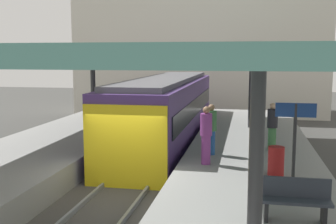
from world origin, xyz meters
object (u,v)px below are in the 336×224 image
passenger_far_end (206,134)px  platform_sign (295,129)px  platform_bench (295,198)px  litter_bin (276,161)px  passenger_near_bench (211,129)px  passenger_mid_platform (272,126)px  commuter_train (166,112)px

passenger_far_end → platform_sign: bearing=-48.5°
platform_sign → passenger_far_end: size_ratio=1.25×
platform_bench → litter_bin: platform_bench is taller
passenger_near_bench → passenger_far_end: bearing=-91.8°
passenger_mid_platform → passenger_far_end: size_ratio=0.93×
platform_bench → passenger_far_end: 4.59m
platform_sign → commuter_train: bearing=118.5°
passenger_near_bench → passenger_mid_platform: 2.31m
platform_bench → platform_sign: 1.85m
platform_bench → passenger_mid_platform: size_ratio=0.85×
platform_sign → passenger_mid_platform: platform_sign is taller
litter_bin → passenger_far_end: (-2.02, 0.81, 0.52)m
commuter_train → platform_bench: (4.61, -10.11, -0.26)m
platform_bench → passenger_near_bench: 5.71m
commuter_train → passenger_far_end: commuter_train is taller
litter_bin → passenger_near_bench: bearing=133.6°
platform_bench → passenger_mid_platform: passenger_mid_platform is taller
passenger_mid_platform → passenger_far_end: bearing=-131.4°
platform_bench → passenger_mid_platform: (-0.10, 6.37, 0.39)m
platform_sign → litter_bin: platform_sign is taller
commuter_train → passenger_mid_platform: bearing=-39.7°
commuter_train → litter_bin: 8.23m
litter_bin → passenger_mid_platform: bearing=89.0°
litter_bin → platform_sign: bearing=-81.4°
platform_sign → litter_bin: 2.17m
platform_bench → litter_bin: size_ratio=1.75×
commuter_train → platform_bench: commuter_train is taller
platform_sign → platform_bench: bearing=-94.3°
passenger_far_end → litter_bin: bearing=-22.0°
platform_sign → passenger_near_bench: 4.51m
platform_sign → passenger_near_bench: size_ratio=1.31×
commuter_train → platform_sign: commuter_train is taller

